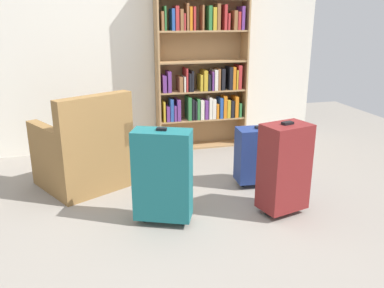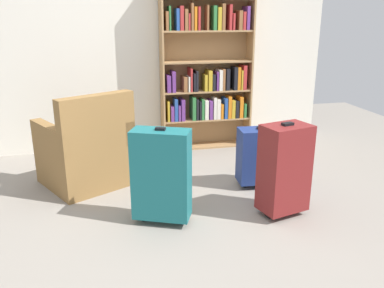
{
  "view_description": "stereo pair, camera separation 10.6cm",
  "coord_description": "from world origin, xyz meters",
  "px_view_note": "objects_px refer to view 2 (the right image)",
  "views": [
    {
      "loc": [
        -0.58,
        -2.62,
        1.55
      ],
      "look_at": [
        0.2,
        0.39,
        0.55
      ],
      "focal_mm": 37.73,
      "sensor_mm": 36.0,
      "label": 1
    },
    {
      "loc": [
        -0.48,
        -2.64,
        1.55
      ],
      "look_at": [
        0.2,
        0.39,
        0.55
      ],
      "focal_mm": 37.73,
      "sensor_mm": 36.0,
      "label": 2
    }
  ],
  "objects_px": {
    "bookshelf": "(207,56)",
    "suitcase_navy_blue": "(260,155)",
    "suitcase_teal": "(161,175)",
    "mug": "(143,176)",
    "armchair": "(87,153)",
    "suitcase_dark_red": "(284,168)"
  },
  "relations": [
    {
      "from": "bookshelf",
      "to": "suitcase_teal",
      "type": "xyz_separation_m",
      "value": [
        -0.81,
        -1.78,
        -0.69
      ]
    },
    {
      "from": "suitcase_teal",
      "to": "suitcase_navy_blue",
      "type": "height_order",
      "value": "suitcase_teal"
    },
    {
      "from": "suitcase_teal",
      "to": "suitcase_navy_blue",
      "type": "distance_m",
      "value": 1.12
    },
    {
      "from": "bookshelf",
      "to": "suitcase_navy_blue",
      "type": "bearing_deg",
      "value": -81.9
    },
    {
      "from": "suitcase_dark_red",
      "to": "suitcase_navy_blue",
      "type": "distance_m",
      "value": 0.59
    },
    {
      "from": "mug",
      "to": "suitcase_teal",
      "type": "bearing_deg",
      "value": -85.65
    },
    {
      "from": "mug",
      "to": "suitcase_navy_blue",
      "type": "height_order",
      "value": "suitcase_navy_blue"
    },
    {
      "from": "suitcase_dark_red",
      "to": "suitcase_teal",
      "type": "bearing_deg",
      "value": 175.16
    },
    {
      "from": "bookshelf",
      "to": "armchair",
      "type": "height_order",
      "value": "bookshelf"
    },
    {
      "from": "bookshelf",
      "to": "suitcase_teal",
      "type": "bearing_deg",
      "value": -114.48
    },
    {
      "from": "bookshelf",
      "to": "suitcase_dark_red",
      "type": "distance_m",
      "value": 2.0
    },
    {
      "from": "mug",
      "to": "armchair",
      "type": "bearing_deg",
      "value": 176.55
    },
    {
      "from": "suitcase_teal",
      "to": "mug",
      "type": "bearing_deg",
      "value": 94.35
    },
    {
      "from": "mug",
      "to": "suitcase_teal",
      "type": "relative_size",
      "value": 0.16
    },
    {
      "from": "armchair",
      "to": "bookshelf",
      "type": "bearing_deg",
      "value": 32.64
    },
    {
      "from": "bookshelf",
      "to": "suitcase_navy_blue",
      "type": "distance_m",
      "value": 1.52
    },
    {
      "from": "suitcase_teal",
      "to": "suitcase_navy_blue",
      "type": "relative_size",
      "value": 1.33
    },
    {
      "from": "mug",
      "to": "suitcase_dark_red",
      "type": "bearing_deg",
      "value": -42.56
    },
    {
      "from": "bookshelf",
      "to": "suitcase_dark_red",
      "type": "bearing_deg",
      "value": -85.37
    },
    {
      "from": "mug",
      "to": "suitcase_dark_red",
      "type": "relative_size",
      "value": 0.16
    },
    {
      "from": "armchair",
      "to": "suitcase_teal",
      "type": "bearing_deg",
      "value": -57.19
    },
    {
      "from": "mug",
      "to": "suitcase_teal",
      "type": "xyz_separation_m",
      "value": [
        0.07,
        -0.86,
        0.35
      ]
    }
  ]
}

